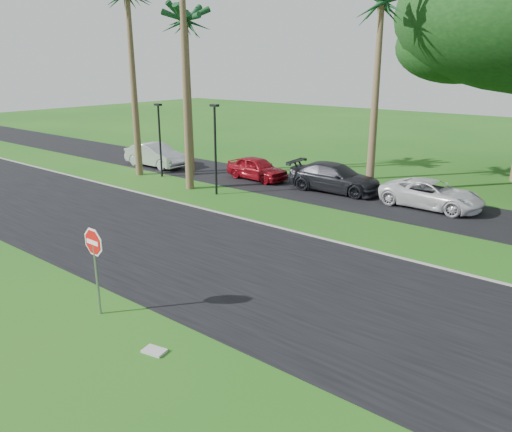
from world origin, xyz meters
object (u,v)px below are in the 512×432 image
object	(u,v)px
stop_sign_near	(95,254)
car_minivan	(431,195)
car_dark	(335,178)
car_silver	(156,155)
car_red	(257,169)

from	to	relation	value
stop_sign_near	car_minivan	bearing A→B (deg)	78.79
car_dark	stop_sign_near	bearing A→B (deg)	-177.08
car_silver	car_dark	bearing A→B (deg)	-83.26
car_silver	car_minivan	world-z (taller)	car_silver
car_silver	car_minivan	xyz separation A→B (m)	(17.76, 1.84, -0.10)
car_red	car_minivan	world-z (taller)	car_red
car_dark	car_minivan	xyz separation A→B (m)	(5.19, 0.12, -0.08)
stop_sign_near	car_dark	size ratio (longest dim) A/B	0.51
stop_sign_near	car_dark	distance (m)	16.10
car_dark	car_minivan	distance (m)	5.19
car_silver	car_dark	xyz separation A→B (m)	(12.57, 1.72, -0.02)
stop_sign_near	car_red	xyz separation A→B (m)	(-6.98, 15.48, -1.10)
car_red	car_dark	bearing A→B (deg)	-80.84
car_red	car_minivan	xyz separation A→B (m)	(10.17, 0.57, -0.01)
stop_sign_near	car_red	distance (m)	17.02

